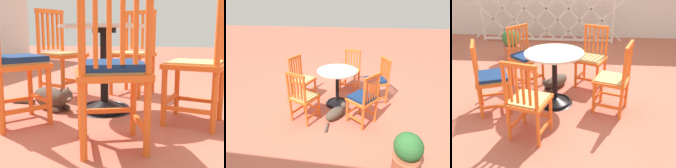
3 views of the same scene
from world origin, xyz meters
TOP-DOWN VIEW (x-y plane):
  - ground_plane at (0.00, 0.00)m, footprint 24.00×24.00m
  - cafe_table at (0.08, -0.09)m, footprint 0.76×0.76m
  - orange_chair_tucked_in at (-0.11, -0.85)m, footprint 0.49×0.49m
  - orange_chair_by_planter at (0.84, -0.22)m, footprint 0.51×0.51m
  - orange_chair_at_corner at (0.57, 0.52)m, footprint 0.52×0.52m
  - orange_chair_near_fence at (-0.42, 0.45)m, footprint 0.56×0.56m
  - orange_chair_facing_out at (-0.69, -0.34)m, footprint 0.52×0.52m
  - tabby_cat at (0.03, 0.38)m, footprint 0.41×0.70m

SIDE VIEW (x-z plane):
  - ground_plane at x=0.00m, z-range 0.00..0.00m
  - tabby_cat at x=0.03m, z-range -0.02..0.21m
  - cafe_table at x=0.08m, z-range -0.08..0.65m
  - orange_chair_tucked_in at x=-0.11m, z-range -0.02..0.89m
  - orange_chair_by_planter at x=0.84m, z-range -0.02..0.89m
  - orange_chair_at_corner at x=0.57m, z-range -0.02..0.89m
  - orange_chair_near_fence at x=-0.42m, z-range -0.01..0.90m
  - orange_chair_facing_out at x=-0.69m, z-range -0.01..0.90m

